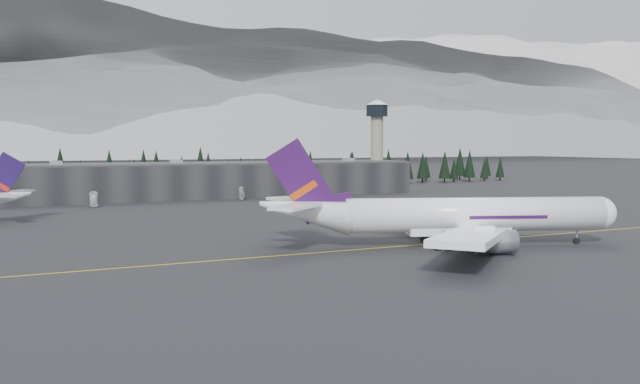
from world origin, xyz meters
name	(u,v)px	position (x,y,z in m)	size (l,w,h in m)	color
ground	(364,247)	(0.00, 0.00, 0.00)	(1400.00, 1400.00, 0.00)	black
taxiline	(369,249)	(0.00, -2.00, 0.01)	(400.00, 0.40, 0.02)	gold
terminal	(203,180)	(0.00, 125.00, 6.30)	(160.00, 30.00, 12.60)	black
control_tower	(377,135)	(75.00, 128.00, 23.41)	(10.00, 10.00, 37.70)	gray
treeline	(182,172)	(0.00, 162.00, 7.50)	(360.00, 20.00, 15.00)	black
mountain_ridge	(76,156)	(0.00, 1000.00, 0.00)	(4400.00, 900.00, 420.00)	white
jet_main	(443,216)	(14.54, -4.78, 5.76)	(67.54, 60.74, 20.44)	white
gse_vehicle_a	(94,205)	(-40.29, 98.97, 0.69)	(2.30, 4.99, 1.39)	silver
gse_vehicle_b	(242,198)	(8.51, 104.49, 0.80)	(1.89, 4.71, 1.60)	#BBBBBD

